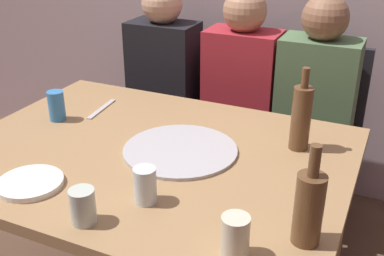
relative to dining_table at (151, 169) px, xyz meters
name	(u,v)px	position (x,y,z in m)	size (l,w,h in m)	color
dining_table	(151,169)	(0.00, 0.00, 0.00)	(1.39, 1.05, 0.72)	#99754C
pizza_tray	(180,150)	(0.10, 0.05, 0.08)	(0.41, 0.41, 0.01)	#ADADB2
wine_bottle	(301,117)	(0.47, 0.25, 0.19)	(0.07, 0.07, 0.30)	brown
beer_bottle	(309,207)	(0.61, -0.27, 0.18)	(0.08, 0.08, 0.28)	brown
tumbler_near	(235,237)	(0.46, -0.40, 0.13)	(0.07, 0.07, 0.12)	beige
tumbler_far	(83,206)	(0.04, -0.44, 0.12)	(0.07, 0.07, 0.10)	#B7C6BC
wine_glass	(145,185)	(0.14, -0.28, 0.13)	(0.07, 0.07, 0.11)	silver
soda_can	(57,106)	(-0.48, 0.09, 0.13)	(0.07, 0.07, 0.12)	#337AC1
plate_stack	(30,183)	(-0.23, -0.35, 0.08)	(0.21, 0.21, 0.02)	white
table_knife	(102,109)	(-0.38, 0.25, 0.07)	(0.22, 0.02, 0.01)	#B7B7BC
chair_left	(170,100)	(-0.40, 0.92, -0.14)	(0.44, 0.44, 0.90)	black
chair_middle	(244,113)	(0.04, 0.92, -0.14)	(0.44, 0.44, 0.90)	black
chair_right	(314,126)	(0.42, 0.92, -0.14)	(0.44, 0.44, 0.90)	black
guest_in_sweater	(156,88)	(-0.40, 0.77, -0.01)	(0.36, 0.56, 1.17)	black
guest_in_beanie	(235,101)	(0.04, 0.77, -0.01)	(0.36, 0.56, 1.17)	maroon
guest_by_wall	(311,113)	(0.42, 0.77, -0.01)	(0.36, 0.56, 1.17)	#4C6B47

